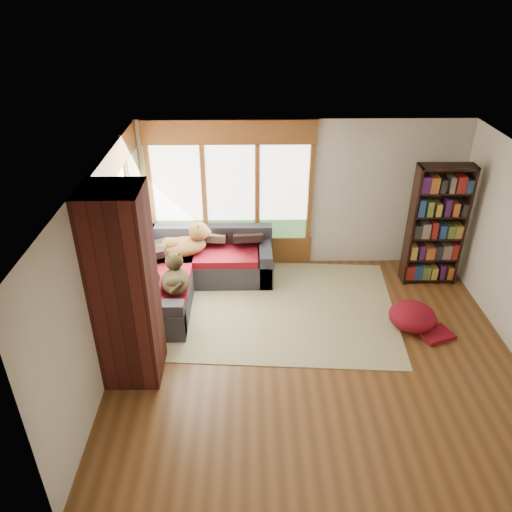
# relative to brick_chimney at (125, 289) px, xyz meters

# --- Properties ---
(floor) EXTENTS (5.50, 5.50, 0.00)m
(floor) POSITION_rel_brick_chimney_xyz_m (2.40, 0.35, -1.30)
(floor) COLOR #593518
(floor) RESTS_ON ground
(ceiling) EXTENTS (5.50, 5.50, 0.00)m
(ceiling) POSITION_rel_brick_chimney_xyz_m (2.40, 0.35, 1.30)
(ceiling) COLOR white
(wall_back) EXTENTS (5.50, 0.04, 2.60)m
(wall_back) POSITION_rel_brick_chimney_xyz_m (2.40, 2.85, 0.00)
(wall_back) COLOR silver
(wall_back) RESTS_ON ground
(wall_front) EXTENTS (5.50, 0.04, 2.60)m
(wall_front) POSITION_rel_brick_chimney_xyz_m (2.40, -2.15, 0.00)
(wall_front) COLOR silver
(wall_front) RESTS_ON ground
(wall_left) EXTENTS (0.04, 5.00, 2.60)m
(wall_left) POSITION_rel_brick_chimney_xyz_m (-0.35, 0.35, 0.00)
(wall_left) COLOR silver
(wall_left) RESTS_ON ground
(windows_back) EXTENTS (2.82, 0.10, 1.90)m
(windows_back) POSITION_rel_brick_chimney_xyz_m (1.20, 2.82, 0.05)
(windows_back) COLOR brown
(windows_back) RESTS_ON wall_back
(windows_left) EXTENTS (0.10, 2.62, 1.90)m
(windows_left) POSITION_rel_brick_chimney_xyz_m (-0.32, 1.55, 0.05)
(windows_left) COLOR brown
(windows_left) RESTS_ON wall_left
(roller_blind) EXTENTS (0.03, 0.72, 0.90)m
(roller_blind) POSITION_rel_brick_chimney_xyz_m (-0.29, 2.38, 0.45)
(roller_blind) COLOR #84955F
(roller_blind) RESTS_ON wall_left
(brick_chimney) EXTENTS (0.70, 0.70, 2.60)m
(brick_chimney) POSITION_rel_brick_chimney_xyz_m (0.00, 0.00, 0.00)
(brick_chimney) COLOR #471914
(brick_chimney) RESTS_ON ground
(sectional_sofa) EXTENTS (2.20, 2.20, 0.80)m
(sectional_sofa) POSITION_rel_brick_chimney_xyz_m (0.45, 2.05, -1.00)
(sectional_sofa) COLOR #2A2B31
(sectional_sofa) RESTS_ON ground
(area_rug) EXTENTS (3.77, 2.99, 0.01)m
(area_rug) POSITION_rel_brick_chimney_xyz_m (1.97, 1.41, -1.29)
(area_rug) COLOR beige
(area_rug) RESTS_ON ground
(bookshelf) EXTENTS (0.88, 0.29, 2.06)m
(bookshelf) POSITION_rel_brick_chimney_xyz_m (4.54, 2.17, -0.27)
(bookshelf) COLOR black
(bookshelf) RESTS_ON ground
(pouf) EXTENTS (0.80, 0.80, 0.37)m
(pouf) POSITION_rel_brick_chimney_xyz_m (3.91, 0.90, -1.10)
(pouf) COLOR maroon
(pouf) RESTS_ON area_rug
(dog_tan) EXTENTS (0.94, 0.75, 0.46)m
(dog_tan) POSITION_rel_brick_chimney_xyz_m (0.47, 2.20, -0.53)
(dog_tan) COLOR brown
(dog_tan) RESTS_ON sectional_sofa
(dog_brindle) EXTENTS (0.53, 0.76, 0.39)m
(dog_brindle) POSITION_rel_brick_chimney_xyz_m (0.41, 1.22, -0.57)
(dog_brindle) COLOR black
(dog_brindle) RESTS_ON sectional_sofa
(throw_pillows) EXTENTS (1.98, 1.68, 0.45)m
(throw_pillows) POSITION_rel_brick_chimney_xyz_m (0.53, 2.10, -0.51)
(throw_pillows) COLOR black
(throw_pillows) RESTS_ON sectional_sofa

